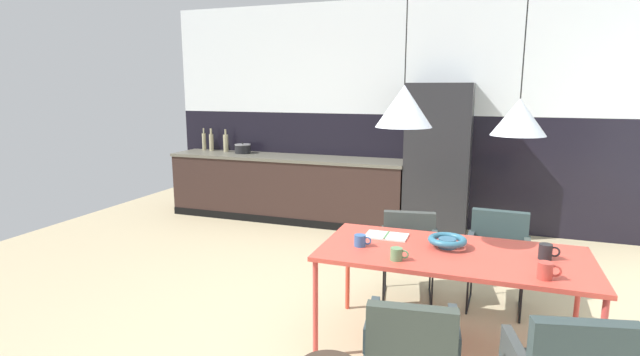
# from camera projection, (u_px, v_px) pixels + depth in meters

# --- Properties ---
(ground_plane) EXTENTS (8.93, 8.93, 0.00)m
(ground_plane) POSITION_uv_depth(u_px,v_px,m) (336.00, 336.00, 3.54)
(ground_plane) COLOR tan
(back_wall_splashback_dark) EXTENTS (6.87, 0.12, 1.46)m
(back_wall_splashback_dark) POSITION_uv_depth(u_px,v_px,m) (410.00, 170.00, 6.37)
(back_wall_splashback_dark) COLOR black
(back_wall_splashback_dark) RESTS_ON ground
(back_wall_panel_upper) EXTENTS (6.87, 0.12, 1.46)m
(back_wall_panel_upper) POSITION_uv_depth(u_px,v_px,m) (414.00, 57.00, 6.09)
(back_wall_panel_upper) COLOR silver
(back_wall_panel_upper) RESTS_ON back_wall_splashback_dark
(kitchen_counter) EXTENTS (3.31, 0.63, 0.89)m
(kitchen_counter) POSITION_uv_depth(u_px,v_px,m) (286.00, 188.00, 6.63)
(kitchen_counter) COLOR #31211C
(kitchen_counter) RESTS_ON ground
(refrigerator_column) EXTENTS (0.76, 0.60, 1.86)m
(refrigerator_column) POSITION_uv_depth(u_px,v_px,m) (438.00, 160.00, 5.86)
(refrigerator_column) COLOR #232326
(refrigerator_column) RESTS_ON ground
(dining_table) EXTENTS (1.77, 0.85, 0.72)m
(dining_table) POSITION_uv_depth(u_px,v_px,m) (452.00, 258.00, 3.22)
(dining_table) COLOR #CF4537
(dining_table) RESTS_ON ground
(armchair_by_stool) EXTENTS (0.51, 0.49, 0.79)m
(armchair_by_stool) POSITION_uv_depth(u_px,v_px,m) (498.00, 247.00, 3.96)
(armchair_by_stool) COLOR #343F3F
(armchair_by_stool) RESTS_ON ground
(armchair_near_window) EXTENTS (0.55, 0.54, 0.72)m
(armchair_near_window) POSITION_uv_depth(u_px,v_px,m) (409.00, 242.00, 4.18)
(armchair_near_window) COLOR #343F3F
(armchair_near_window) RESTS_ON ground
(armchair_facing_counter) EXTENTS (0.54, 0.52, 0.73)m
(armchair_facing_counter) POSITION_uv_depth(u_px,v_px,m) (412.00, 338.00, 2.56)
(armchair_facing_counter) COLOR #343F3F
(armchair_facing_counter) RESTS_ON ground
(fruit_bowl) EXTENTS (0.26, 0.26, 0.08)m
(fruit_bowl) POSITION_uv_depth(u_px,v_px,m) (447.00, 241.00, 3.29)
(fruit_bowl) COLOR #33607F
(fruit_bowl) RESTS_ON dining_table
(open_book) EXTENTS (0.31, 0.19, 0.02)m
(open_book) POSITION_uv_depth(u_px,v_px,m) (386.00, 236.00, 3.54)
(open_book) COLOR white
(open_book) RESTS_ON dining_table
(mug_short_terracotta) EXTENTS (0.13, 0.08, 0.10)m
(mug_short_terracotta) POSITION_uv_depth(u_px,v_px,m) (546.00, 271.00, 2.75)
(mug_short_terracotta) COLOR #B23D33
(mug_short_terracotta) RESTS_ON dining_table
(mug_glass_clear) EXTENTS (0.13, 0.08, 0.10)m
(mug_glass_clear) POSITION_uv_depth(u_px,v_px,m) (546.00, 252.00, 3.07)
(mug_glass_clear) COLOR black
(mug_glass_clear) RESTS_ON dining_table
(mug_tall_blue) EXTENTS (0.12, 0.08, 0.08)m
(mug_tall_blue) POSITION_uv_depth(u_px,v_px,m) (360.00, 241.00, 3.33)
(mug_tall_blue) COLOR #335B93
(mug_tall_blue) RESTS_ON dining_table
(mug_white_ceramic) EXTENTS (0.12, 0.08, 0.08)m
(mug_white_ceramic) POSITION_uv_depth(u_px,v_px,m) (397.00, 254.00, 3.06)
(mug_white_ceramic) COLOR #5B8456
(mug_white_ceramic) RESTS_ON dining_table
(cooking_pot) EXTENTS (0.23, 0.23, 0.15)m
(cooking_pot) POSITION_uv_depth(u_px,v_px,m) (243.00, 149.00, 6.84)
(cooking_pot) COLOR black
(cooking_pot) RESTS_ON kitchen_counter
(bottle_wine_green) EXTENTS (0.06, 0.06, 0.33)m
(bottle_wine_green) POSITION_uv_depth(u_px,v_px,m) (211.00, 141.00, 7.11)
(bottle_wine_green) COLOR tan
(bottle_wine_green) RESTS_ON kitchen_counter
(bottle_vinegar_dark) EXTENTS (0.06, 0.06, 0.33)m
(bottle_vinegar_dark) POSITION_uv_depth(u_px,v_px,m) (204.00, 141.00, 7.19)
(bottle_vinegar_dark) COLOR tan
(bottle_vinegar_dark) RESTS_ON kitchen_counter
(bottle_oil_tall) EXTENTS (0.07, 0.07, 0.33)m
(bottle_oil_tall) POSITION_uv_depth(u_px,v_px,m) (226.00, 143.00, 7.01)
(bottle_oil_tall) COLOR tan
(bottle_oil_tall) RESTS_ON kitchen_counter
(pendant_lamp_over_table_near) EXTENTS (0.37, 0.37, 1.32)m
(pendant_lamp_over_table_near) POSITION_uv_depth(u_px,v_px,m) (404.00, 106.00, 3.13)
(pendant_lamp_over_table_near) COLOR black
(pendant_lamp_over_table_far) EXTENTS (0.34, 0.34, 1.36)m
(pendant_lamp_over_table_far) POSITION_uv_depth(u_px,v_px,m) (519.00, 117.00, 2.96)
(pendant_lamp_over_table_far) COLOR black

